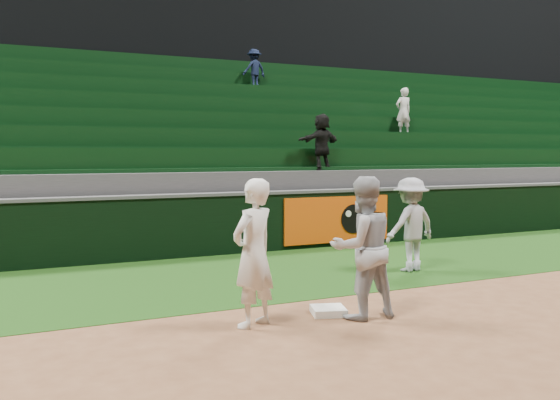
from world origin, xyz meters
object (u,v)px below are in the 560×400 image
object	(u,v)px
first_baseman	(253,253)
base_coach	(411,224)
first_base	(328,311)
baserunner	(362,248)

from	to	relation	value
first_baseman	base_coach	xyz separation A→B (m)	(3.82, 1.96, -0.06)
first_base	first_baseman	xyz separation A→B (m)	(-1.07, -0.08, 0.83)
baserunner	base_coach	distance (m)	3.30
base_coach	baserunner	bearing A→B (deg)	33.82
baserunner	base_coach	bearing A→B (deg)	-135.21
first_baseman	baserunner	size ratio (longest dim) A/B	0.99
first_base	first_baseman	distance (m)	1.36
first_base	first_baseman	size ratio (longest dim) A/B	0.24
first_baseman	first_base	bearing A→B (deg)	157.65
first_baseman	baserunner	world-z (taller)	baserunner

